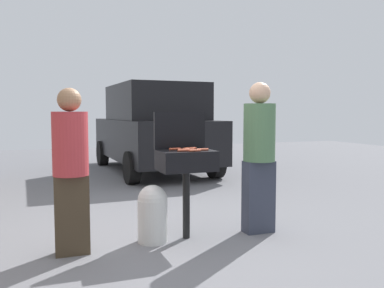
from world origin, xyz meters
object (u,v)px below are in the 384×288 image
Objects in this scene: hot_dog_0 at (191,148)px; person_left at (71,165)px; bbq_grill at (186,164)px; hot_dog_4 at (175,149)px; hot_dog_7 at (195,150)px; person_right at (259,152)px; hot_dog_5 at (189,149)px; propane_tank at (153,212)px; parked_minivan at (153,128)px; hot_dog_2 at (188,149)px; hot_dog_3 at (202,149)px; hot_dog_1 at (184,150)px; hot_dog_6 at (183,150)px.

person_left reaches higher than hot_dog_0.
hot_dog_4 reaches higher than bbq_grill.
hot_dog_7 is 0.08× the size of person_right.
bbq_grill is at bearing -133.53° from hot_dog_0.
hot_dog_4 is at bearing 121.18° from hot_dog_7.
hot_dog_4 is at bearing -175.56° from hot_dog_0.
hot_dog_4 is 0.16m from hot_dog_5.
person_left is (-1.11, -0.16, -0.11)m from hot_dog_4.
propane_tank is 5.32m from parked_minivan.
person_left is at bearing -175.38° from hot_dog_2.
hot_dog_2 and hot_dog_5 have the same top height.
person_left is (-0.83, -0.08, 0.56)m from propane_tank.
bbq_grill reaches higher than propane_tank.
hot_dog_2 is 0.15m from hot_dog_4.
hot_dog_0 and hot_dog_2 have the same top height.
hot_dog_3 is 0.31m from hot_dog_4.
hot_dog_2 is at bearing 76.88° from parked_minivan.
hot_dog_0 is 0.26m from hot_dog_1.
hot_dog_2 is 0.16m from hot_dog_3.
hot_dog_5 is at bearing 39.34° from bbq_grill.
hot_dog_7 is at bearing -24.42° from hot_dog_1.
person_right is (0.96, -0.15, -0.05)m from hot_dog_4.
bbq_grill is 7.49× the size of hot_dog_6.
hot_dog_2 is at bearing -127.15° from hot_dog_5.
hot_dog_5 is 0.81m from person_right.
person_right is 0.39× the size of parked_minivan.
hot_dog_3 is 0.14m from hot_dog_7.
parked_minivan is at bearing 74.98° from propane_tank.
hot_dog_0 reaches higher than bbq_grill.
parked_minivan is at bearing 78.56° from person_left.
person_left reaches higher than bbq_grill.
hot_dog_2 is 0.04m from hot_dog_5.
propane_tank is at bearing 3.72° from person_right.
hot_dog_5 is at bearing 52.85° from hot_dog_2.
hot_dog_0 is 1.00× the size of hot_dog_1.
hot_dog_0 is 0.21× the size of propane_tank.
person_left is at bearing -177.74° from hot_dog_6.
hot_dog_3 is (0.22, 0.02, 0.00)m from hot_dog_1.
hot_dog_7 is at bearing 8.20° from person_left.
hot_dog_1 and hot_dog_7 have the same top height.
bbq_grill is 1.22m from person_left.
hot_dog_1 is (-0.15, -0.20, 0.00)m from hot_dog_0.
hot_dog_3 is at bearing 78.44° from parked_minivan.
hot_dog_4 is 0.21× the size of propane_tank.
parked_minivan is at bearing 79.37° from hot_dog_2.
hot_dog_7 is 0.03× the size of parked_minivan.
parked_minivan is (0.12, 5.16, 0.09)m from person_right.
hot_dog_6 is 0.21× the size of propane_tank.
hot_dog_0 is 1.00× the size of hot_dog_2.
bbq_grill is at bearing 58.64° from hot_dog_1.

